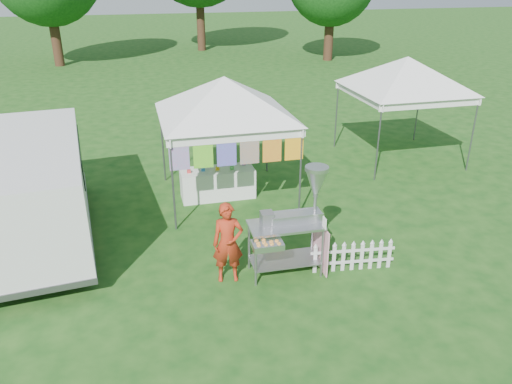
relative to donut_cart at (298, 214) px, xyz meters
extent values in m
plane|color=#144413|center=(-0.61, 0.16, -1.22)|extent=(120.00, 120.00, 0.00)
cylinder|color=#59595E|center=(-2.03, 2.24, -0.17)|extent=(0.04, 0.04, 2.10)
cylinder|color=#59595E|center=(0.81, 2.24, -0.17)|extent=(0.04, 0.04, 2.10)
cylinder|color=#59595E|center=(-2.03, 5.08, -0.17)|extent=(0.04, 0.04, 2.10)
cylinder|color=#59595E|center=(0.81, 5.08, -0.17)|extent=(0.04, 0.04, 2.10)
cube|color=white|center=(-0.61, 2.24, 0.78)|extent=(3.00, 0.03, 0.22)
cube|color=white|center=(-0.61, 5.08, 0.78)|extent=(3.00, 0.03, 0.22)
pyramid|color=white|center=(-0.61, 3.66, 1.78)|extent=(4.24, 4.24, 0.90)
cylinder|color=#59595E|center=(-0.61, 2.24, 0.86)|extent=(3.00, 0.03, 0.03)
cube|color=#30A7B4|center=(-1.86, 2.24, 0.51)|extent=(0.42, 0.01, 0.70)
cube|color=#1BA31B|center=(-1.36, 2.24, 0.51)|extent=(0.42, 0.01, 0.70)
cube|color=purple|center=(-0.86, 2.24, 0.51)|extent=(0.42, 0.01, 0.70)
cube|color=orange|center=(-0.36, 2.24, 0.51)|extent=(0.42, 0.01, 0.70)
cube|color=#D74217|center=(0.14, 2.24, 0.51)|extent=(0.42, 0.01, 0.70)
cube|color=orange|center=(0.64, 2.24, 0.51)|extent=(0.42, 0.01, 0.70)
cylinder|color=#59595E|center=(3.47, 3.74, -0.17)|extent=(0.04, 0.04, 2.10)
cylinder|color=#59595E|center=(6.31, 3.74, -0.17)|extent=(0.04, 0.04, 2.10)
cylinder|color=#59595E|center=(3.47, 6.58, -0.17)|extent=(0.04, 0.04, 2.10)
cylinder|color=#59595E|center=(6.31, 6.58, -0.17)|extent=(0.04, 0.04, 2.10)
cube|color=white|center=(4.89, 3.74, 0.78)|extent=(3.00, 0.03, 0.22)
cube|color=white|center=(4.89, 6.58, 0.78)|extent=(3.00, 0.03, 0.22)
pyramid|color=white|center=(4.89, 5.16, 1.78)|extent=(4.24, 4.24, 0.90)
cylinder|color=#59595E|center=(4.89, 3.74, 0.86)|extent=(3.00, 0.03, 0.03)
cylinder|color=#372014|center=(-6.61, 24.16, 0.76)|extent=(0.56, 0.56, 3.96)
cylinder|color=#372014|center=(2.39, 28.16, 1.20)|extent=(0.56, 0.56, 4.84)
cylinder|color=#372014|center=(9.39, 22.16, 0.54)|extent=(0.56, 0.56, 3.52)
cylinder|color=gray|center=(-0.84, -0.26, -0.71)|extent=(0.05, 0.05, 1.01)
cylinder|color=gray|center=(0.40, -0.28, -0.71)|extent=(0.05, 0.05, 1.01)
cylinder|color=gray|center=(-0.83, 0.31, -0.71)|extent=(0.05, 0.05, 1.01)
cylinder|color=gray|center=(0.41, 0.29, -0.71)|extent=(0.05, 0.05, 1.01)
cube|color=gray|center=(-0.22, 0.01, -0.94)|extent=(1.29, 0.66, 0.02)
cube|color=#B7B7BC|center=(-0.22, 0.01, -0.21)|extent=(1.35, 0.70, 0.04)
cube|color=#B7B7BC|center=(-0.02, 0.07, -0.10)|extent=(0.96, 0.30, 0.17)
cube|color=gray|center=(-0.55, 0.08, -0.07)|extent=(0.23, 0.25, 0.25)
cylinder|color=gray|center=(0.34, 0.06, 0.29)|extent=(0.06, 0.06, 1.01)
cone|color=#B7B7BC|center=(0.34, 0.06, 0.57)|extent=(0.41, 0.41, 0.45)
cylinder|color=#B7B7BC|center=(0.34, 0.06, 0.82)|extent=(0.43, 0.43, 0.07)
cube|color=#B7B7BC|center=(-0.67, -0.40, -0.32)|extent=(0.54, 0.35, 0.11)
cube|color=pink|center=(0.46, 0.00, -0.71)|extent=(0.04, 0.84, 0.91)
cube|color=white|center=(0.39, -0.31, -0.08)|extent=(0.02, 0.16, 0.20)
imported|color=#A42A14|center=(-1.28, 0.06, -0.45)|extent=(0.60, 0.43, 1.53)
cube|color=silver|center=(-4.84, 2.46, 0.03)|extent=(2.52, 5.25, 1.78)
cube|color=#59595E|center=(-4.84, 2.46, -0.86)|extent=(2.55, 5.30, 0.12)
cube|color=silver|center=(-5.05, 4.63, -0.41)|extent=(1.99, 0.90, 0.91)
cube|color=black|center=(-3.88, 3.17, 0.36)|extent=(0.30, 2.78, 0.56)
cube|color=black|center=(-5.09, 5.00, 0.36)|extent=(1.72, 0.20, 0.56)
cylinder|color=black|center=(-3.79, 0.93, -0.87)|extent=(0.29, 0.71, 0.69)
cylinder|color=black|center=(-5.89, 3.99, -0.87)|extent=(0.29, 0.71, 0.69)
cylinder|color=black|center=(-4.11, 4.16, -0.87)|extent=(0.29, 0.71, 0.69)
cube|color=silver|center=(0.33, -0.13, -0.94)|extent=(0.07, 0.03, 0.56)
cube|color=silver|center=(0.51, -0.15, -0.94)|extent=(0.07, 0.03, 0.56)
cube|color=silver|center=(0.68, -0.17, -0.94)|extent=(0.07, 0.03, 0.56)
cube|color=silver|center=(0.86, -0.19, -0.94)|extent=(0.07, 0.03, 0.56)
cube|color=silver|center=(1.04, -0.21, -0.94)|extent=(0.07, 0.03, 0.56)
cube|color=silver|center=(1.22, -0.23, -0.94)|extent=(0.07, 0.03, 0.56)
cube|color=silver|center=(1.40, -0.26, -0.94)|extent=(0.07, 0.03, 0.56)
cube|color=silver|center=(1.58, -0.28, -0.94)|extent=(0.07, 0.03, 0.56)
cube|color=silver|center=(1.76, -0.30, -0.94)|extent=(0.07, 0.03, 0.56)
cube|color=silver|center=(1.04, -0.21, -1.04)|extent=(1.61, 0.21, 0.05)
cube|color=silver|center=(1.04, -0.21, -0.80)|extent=(1.61, 0.21, 0.05)
cube|color=white|center=(-0.83, 3.70, -0.85)|extent=(1.80, 0.70, 0.73)
camera|label=1|loc=(-2.68, -7.57, 4.02)|focal=35.00mm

